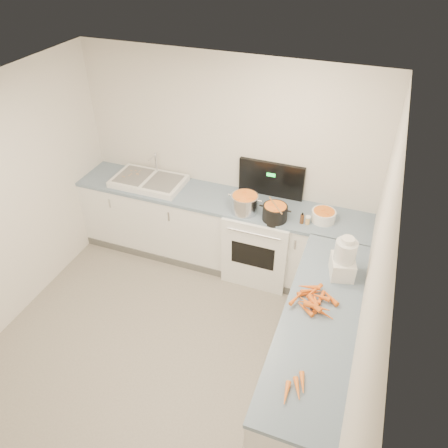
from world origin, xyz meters
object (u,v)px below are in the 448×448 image
(stove, at_px, (261,240))
(spice_jar, at_px, (308,221))
(extract_bottle, at_px, (302,219))
(mixing_bowl, at_px, (323,216))
(food_processor, at_px, (344,259))
(sink, at_px, (149,181))
(black_pot, at_px, (275,213))
(steel_pot, at_px, (245,204))

(stove, height_order, spice_jar, stove)
(extract_bottle, distance_m, spice_jar, 0.06)
(mixing_bowl, xyz_separation_m, spice_jar, (-0.14, -0.12, -0.02))
(stove, height_order, mixing_bowl, stove)
(extract_bottle, height_order, food_processor, food_processor)
(spice_jar, height_order, food_processor, food_processor)
(mixing_bowl, bearing_deg, stove, 179.17)
(sink, relative_size, black_pot, 3.23)
(mixing_bowl, distance_m, spice_jar, 0.19)
(steel_pot, xyz_separation_m, extract_bottle, (0.64, -0.00, -0.04))
(black_pot, bearing_deg, steel_pot, 174.44)
(mixing_bowl, relative_size, extract_bottle, 2.44)
(mixing_bowl, xyz_separation_m, extract_bottle, (-0.20, -0.13, -0.01))
(stove, relative_size, food_processor, 3.21)
(sink, relative_size, spice_jar, 10.56)
(mixing_bowl, xyz_separation_m, food_processor, (0.31, -0.79, 0.12))
(steel_pot, height_order, spice_jar, steel_pot)
(stove, relative_size, extract_bottle, 12.93)
(stove, xyz_separation_m, extract_bottle, (0.47, -0.14, 0.52))
(steel_pot, distance_m, mixing_bowl, 0.86)
(steel_pot, bearing_deg, stove, 38.21)
(steel_pot, bearing_deg, black_pot, -5.56)
(steel_pot, height_order, food_processor, food_processor)
(black_pot, height_order, extract_bottle, black_pot)
(food_processor, bearing_deg, stove, 140.56)
(stove, xyz_separation_m, steel_pot, (-0.17, -0.14, 0.56))
(spice_jar, bearing_deg, sink, 175.73)
(extract_bottle, bearing_deg, spice_jar, 5.86)
(extract_bottle, distance_m, food_processor, 0.85)
(extract_bottle, relative_size, spice_jar, 1.29)
(steel_pot, xyz_separation_m, spice_jar, (0.70, 0.01, -0.05))
(stove, xyz_separation_m, mixing_bowl, (0.67, -0.01, 0.52))
(stove, relative_size, mixing_bowl, 5.30)
(black_pot, bearing_deg, stove, 135.89)
(sink, relative_size, steel_pot, 2.83)
(stove, height_order, sink, stove)
(sink, xyz_separation_m, extract_bottle, (1.92, -0.15, 0.01))
(steel_pot, xyz_separation_m, black_pot, (0.35, -0.03, -0.02))
(sink, bearing_deg, spice_jar, -4.27)
(sink, bearing_deg, mixing_bowl, -0.69)
(steel_pot, distance_m, spice_jar, 0.70)
(sink, relative_size, food_processor, 2.03)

